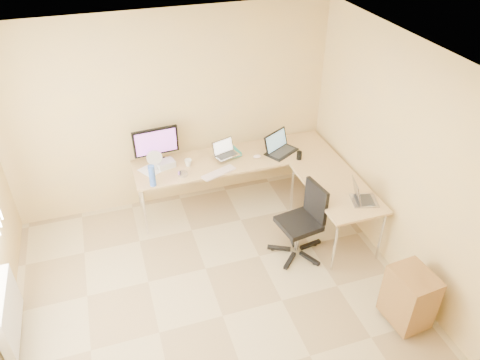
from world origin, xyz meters
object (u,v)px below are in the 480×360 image
object	(u,v)px
desk_main	(235,180)
keyboard	(219,173)
cabinet	(409,297)
laptop_black	(282,144)
monitor	(156,146)
desk_fan	(154,160)
water_bottle	(152,176)
office_chair	(299,221)
mug	(188,163)
laptop_return	(366,193)
laptop_center	(226,149)
desk_return	(334,210)

from	to	relation	value
desk_main	keyboard	distance (m)	0.57
cabinet	laptop_black	bearing A→B (deg)	94.39
monitor	desk_fan	world-z (taller)	monitor
cabinet	monitor	bearing A→B (deg)	121.79
water_bottle	office_chair	distance (m)	1.81
desk_main	cabinet	bearing A→B (deg)	-67.29
water_bottle	desk_fan	bearing A→B (deg)	76.83
laptop_black	mug	size ratio (longest dim) A/B	4.50
water_bottle	cabinet	xyz separation A→B (m)	(2.17, -2.19, -0.51)
laptop_black	cabinet	distance (m)	2.50
laptop_black	cabinet	bearing A→B (deg)	-110.44
keyboard	laptop_return	distance (m)	1.79
cabinet	laptop_return	bearing A→B (deg)	80.46
laptop_return	laptop_center	bearing A→B (deg)	57.41
laptop_center	cabinet	xyz separation A→B (m)	(1.16, -2.49, -0.52)
monitor	laptop_center	size ratio (longest dim) A/B	1.84
laptop_black	water_bottle	bearing A→B (deg)	157.37
keyboard	desk_fan	world-z (taller)	desk_fan
laptop_return	desk_fan	bearing A→B (deg)	71.77
laptop_black	cabinet	size ratio (longest dim) A/B	0.70
laptop_black	laptop_return	xyz separation A→B (m)	(0.49, -1.30, -0.02)
desk_main	laptop_return	bearing A→B (deg)	-50.49
mug	cabinet	distance (m)	3.02
monitor	mug	world-z (taller)	monitor
desk_return	mug	world-z (taller)	mug
mug	cabinet	xyz separation A→B (m)	(1.67, -2.48, -0.41)
laptop_return	office_chair	size ratio (longest dim) A/B	0.35
mug	laptop_return	world-z (taller)	laptop_return
desk_main	monitor	size ratio (longest dim) A/B	4.61
desk_return	office_chair	size ratio (longest dim) A/B	1.37
laptop_center	cabinet	size ratio (longest dim) A/B	0.51
desk_main	monitor	distance (m)	1.17
desk_main	desk_return	distance (m)	1.40
keyboard	desk_main	bearing A→B (deg)	23.28
mug	office_chair	distance (m)	1.60
desk_return	office_chair	xyz separation A→B (m)	(-0.58, -0.20, 0.14)
laptop_center	mug	distance (m)	0.52
mug	keyboard	bearing A→B (deg)	-42.14
laptop_center	cabinet	distance (m)	2.79
monitor	laptop_return	world-z (taller)	monitor
monitor	keyboard	xyz separation A→B (m)	(0.68, -0.50, -0.24)
desk_return	laptop_return	xyz separation A→B (m)	(0.15, -0.36, 0.48)
mug	laptop_return	xyz separation A→B (m)	(1.75, -1.36, 0.07)
desk_return	desk_fan	world-z (taller)	desk_fan
monitor	desk_fan	size ratio (longest dim) A/B	2.29
desk_main	monitor	xyz separation A→B (m)	(-0.98, 0.20, 0.61)
monitor	desk_main	bearing A→B (deg)	-15.74
desk_main	mug	size ratio (longest dim) A/B	27.77
desk_main	laptop_black	size ratio (longest dim) A/B	6.17
mug	water_bottle	distance (m)	0.58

